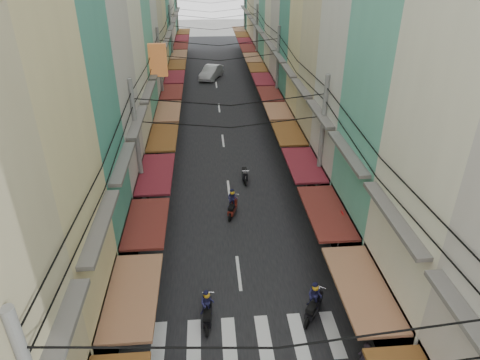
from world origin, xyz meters
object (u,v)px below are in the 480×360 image
white_car (211,79)px  bicycle (361,245)px  traffic_sign (340,227)px  market_umbrella (364,228)px

white_car → bicycle: white_car is taller
white_car → bicycle: 33.77m
bicycle → traffic_sign: size_ratio=0.48×
white_car → market_umbrella: size_ratio=2.35×
traffic_sign → white_car: bearing=98.7°
white_car → market_umbrella: (6.51, -34.29, 2.01)m
market_umbrella → traffic_sign: (-1.23, -0.21, 0.29)m
market_umbrella → traffic_sign: 1.28m
market_umbrella → bicycle: bearing=64.8°
bicycle → market_umbrella: 2.46m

